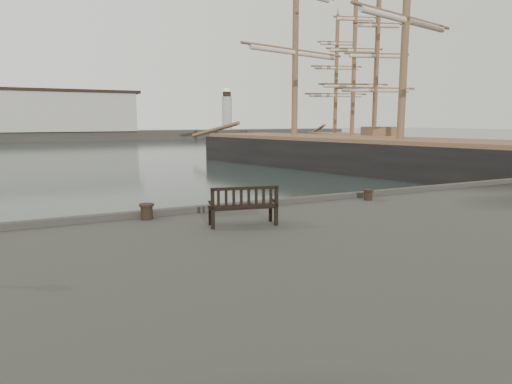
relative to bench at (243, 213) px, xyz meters
The scene contains 7 objects.
ground 3.37m from the bench, 59.73° to the left, with size 400.00×400.00×0.00m, color black.
breakwater 94.49m from the bench, 91.91° to the left, with size 140.00×9.50×12.20m.
bench is the anchor object (origin of this frame).
bollard_left 2.86m from the bench, 138.09° to the left, with size 0.42×0.42×0.45m, color black.
bollard_right 5.80m from the bench, 15.76° to the left, with size 0.37×0.37×0.38m, color black.
tall_ship_main 28.06m from the bench, 38.07° to the left, with size 18.98×43.59×32.10m.
tall_ship_far 48.35m from the bench, 48.45° to the left, with size 13.88×26.58×22.44m.
Camera 1 is at (-6.41, -13.22, 4.34)m, focal length 32.00 mm.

